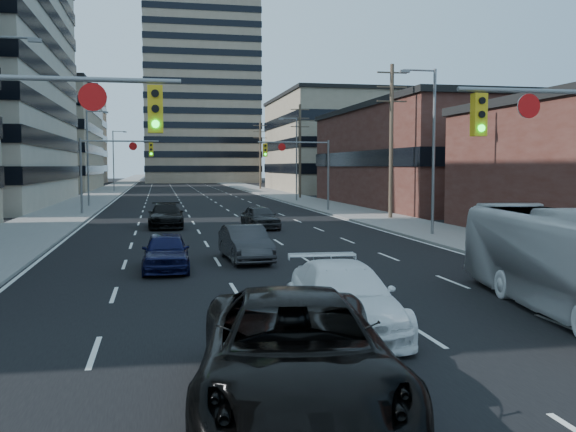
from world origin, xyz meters
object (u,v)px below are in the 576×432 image
(black_pickup, at_px, (296,354))
(white_van, at_px, (343,298))
(transit_bus, at_px, (572,261))
(sedan_blue, at_px, (166,251))

(black_pickup, relative_size, white_van, 1.22)
(white_van, relative_size, transit_bus, 0.54)
(white_van, distance_m, transit_bus, 6.33)
(white_van, height_order, sedan_blue, white_van)
(black_pickup, bearing_deg, white_van, 72.85)
(black_pickup, height_order, white_van, black_pickup)
(black_pickup, distance_m, sedan_blue, 14.27)
(white_van, height_order, transit_bus, transit_bus)
(transit_bus, height_order, sedan_blue, transit_bus)
(white_van, bearing_deg, black_pickup, -111.88)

